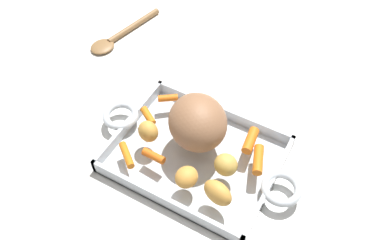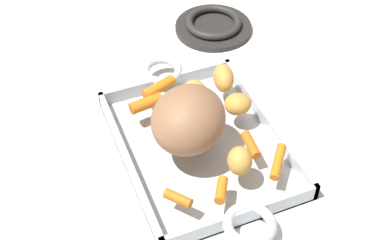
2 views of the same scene
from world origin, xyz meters
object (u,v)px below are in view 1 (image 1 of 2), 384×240
Objects in this scene: baby_carrot_northeast at (154,156)px; baby_carrot_southeast at (127,155)px; potato_halved at (226,165)px; potato_near_roast at (186,177)px; pork_roast at (198,122)px; potato_whole at (148,131)px; potato_corner at (218,193)px; roasting_dish at (196,155)px; baby_carrot_short at (250,140)px; baby_carrot_northwest at (258,160)px; serving_spoon at (118,36)px; baby_carrot_center_right at (168,98)px; baby_carrot_long at (148,116)px.

baby_carrot_northeast and baby_carrot_southeast have the same top height.
potato_halved is 0.08m from potato_near_roast.
potato_near_roast is at bearing -72.39° from pork_roast.
potato_whole is at bearing -150.01° from pork_roast.
baby_carrot_northeast is at bearing 172.58° from potato_corner.
roasting_dish is 0.11m from baby_carrot_short.
pork_roast reaches higher than roasting_dish.
baby_carrot_northwest reaches higher than baby_carrot_southeast.
roasting_dish is at bearing 15.25° from potato_whole.
serving_spoon is (-0.42, 0.25, -0.05)m from potato_halved.
roasting_dish is at bearing -167.44° from baby_carrot_northwest.
baby_carrot_center_right is at bearing 110.78° from baby_carrot_northeast.
potato_halved is 0.78× the size of potato_corner.
baby_carrot_short is 1.21× the size of baby_carrot_northeast.
baby_carrot_northwest is at bearing 26.29° from baby_carrot_southeast.
baby_carrot_northeast is at bearing -140.36° from baby_carrot_short.
potato_whole is (0.03, -0.04, 0.01)m from baby_carrot_long.
baby_carrot_long is 0.17m from potato_near_roast.
roasting_dish is at bearing -35.69° from baby_carrot_center_right.
baby_carrot_southeast is 0.19m from potato_corner.
serving_spoon is at bearing 135.46° from baby_carrot_northeast.
baby_carrot_northwest is 0.07m from potato_halved.
potato_near_roast reaches higher than baby_carrot_northeast.
baby_carrot_short is at bearing 39.64° from baby_carrot_northeast.
baby_carrot_long is (-0.21, -0.04, -0.00)m from baby_carrot_short.
potato_whole is 0.13m from potato_near_roast.
baby_carrot_long is at bearing -98.75° from baby_carrot_center_right.
potato_halved reaches higher than potato_near_roast.
potato_near_roast reaches higher than baby_carrot_long.
potato_corner is 1.28× the size of potato_near_roast.
roasting_dish is 9.35× the size of baby_carrot_northeast.
baby_carrot_southeast is 0.27× the size of serving_spoon.
pork_roast is 2.80× the size of potato_near_roast.
potato_near_roast is at bearing -73.19° from roasting_dish.
pork_roast is at bearing -28.95° from baby_carrot_center_right.
pork_roast is 2.99× the size of baby_carrot_center_right.
baby_carrot_short is 0.20m from potato_whole.
baby_carrot_northeast is 1.06× the size of potato_whole.
roasting_dish is 0.13m from potato_corner.
serving_spoon is (-0.44, 0.31, -0.05)m from potato_corner.
potato_halved reaches higher than baby_carrot_northwest.
baby_carrot_short is at bearing 81.72° from serving_spoon.
potato_near_roast is at bearing -115.59° from baby_carrot_short.
pork_roast is 2.86× the size of potato_whole.
roasting_dish is at bearing -8.13° from baby_carrot_long.
baby_carrot_long is 0.10m from baby_carrot_southeast.
baby_carrot_center_right is 0.73× the size of potato_corner.
potato_halved is at bearing 102.88° from potato_corner.
baby_carrot_northeast is at bearing 26.07° from baby_carrot_southeast.
baby_carrot_southeast is 1.36× the size of potato_halved.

